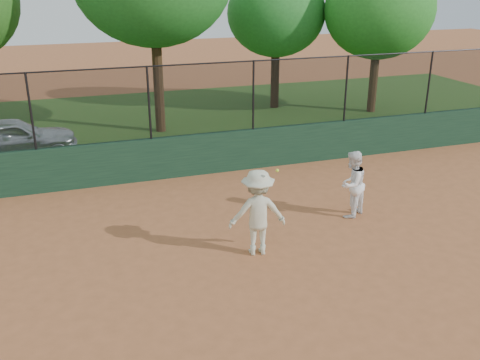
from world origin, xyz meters
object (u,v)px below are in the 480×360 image
object	(u,v)px
player_main	(258,213)
tree_3	(276,14)
parked_car	(12,139)
player_second	(352,184)
tree_4	(380,10)

from	to	relation	value
player_main	tree_3	size ratio (longest dim) A/B	0.34
parked_car	player_second	size ratio (longest dim) A/B	2.40
player_main	tree_4	xyz separation A→B (m)	(8.91, 10.01, 3.20)
parked_car	tree_4	size ratio (longest dim) A/B	0.64
parked_car	player_second	xyz separation A→B (m)	(7.88, -7.15, 0.15)
parked_car	player_second	distance (m)	10.64
tree_3	tree_4	xyz separation A→B (m)	(3.60, -2.02, 0.18)
parked_car	tree_3	world-z (taller)	tree_3
player_second	player_main	bearing A→B (deg)	-11.40
tree_3	tree_4	bearing A→B (deg)	-29.31
player_main	tree_3	xyz separation A→B (m)	(5.31, 12.03, 3.01)
player_second	player_main	size ratio (longest dim) A/B	0.83
player_main	tree_4	distance (m)	13.78
tree_4	parked_car	bearing A→B (deg)	-172.44
tree_3	player_second	bearing A→B (deg)	-103.04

